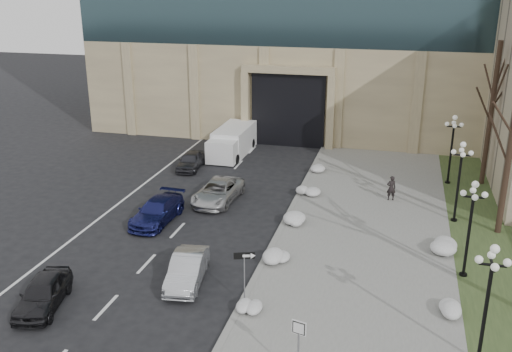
# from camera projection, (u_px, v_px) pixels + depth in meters

# --- Properties ---
(sidewalk) EXTENTS (9.00, 40.00, 0.12)m
(sidewalk) POSITION_uv_depth(u_px,v_px,m) (361.00, 250.00, 28.96)
(sidewalk) COLOR gray
(sidewalk) RESTS_ON ground
(curb) EXTENTS (0.30, 40.00, 0.14)m
(curb) POSITION_uv_depth(u_px,v_px,m) (275.00, 240.00, 30.02)
(curb) COLOR gray
(curb) RESTS_ON ground
(grass_strip) EXTENTS (4.00, 40.00, 0.10)m
(grass_strip) POSITION_uv_depth(u_px,v_px,m) (498.00, 266.00, 27.42)
(grass_strip) COLOR #334522
(grass_strip) RESTS_ON ground
(car_a) EXTENTS (2.42, 4.12, 1.32)m
(car_a) POSITION_uv_depth(u_px,v_px,m) (43.00, 293.00, 23.88)
(car_a) COLOR black
(car_a) RESTS_ON ground
(car_b) EXTENTS (2.01, 4.16, 1.32)m
(car_b) POSITION_uv_depth(u_px,v_px,m) (187.00, 269.00, 25.81)
(car_b) COLOR #AFB1B7
(car_b) RESTS_ON ground
(car_c) EXTENTS (2.04, 4.60, 1.31)m
(car_c) POSITION_uv_depth(u_px,v_px,m) (157.00, 211.00, 32.27)
(car_c) COLOR navy
(car_c) RESTS_ON ground
(car_d) EXTENTS (2.47, 4.87, 1.32)m
(car_d) POSITION_uv_depth(u_px,v_px,m) (218.00, 191.00, 35.20)
(car_d) COLOR #B7B7B7
(car_d) RESTS_ON ground
(car_e) EXTENTS (1.76, 3.75, 1.24)m
(car_e) POSITION_uv_depth(u_px,v_px,m) (191.00, 161.00, 41.25)
(car_e) COLOR #333339
(car_e) RESTS_ON ground
(pedestrian) EXTENTS (0.65, 0.52, 1.56)m
(pedestrian) POSITION_uv_depth(u_px,v_px,m) (391.00, 188.00, 35.08)
(pedestrian) COLOR black
(pedestrian) RESTS_ON sidewalk
(box_truck) EXTENTS (2.36, 6.51, 2.06)m
(box_truck) POSITION_uv_depth(u_px,v_px,m) (232.00, 142.00, 44.56)
(box_truck) COLOR silver
(box_truck) RESTS_ON ground
(one_way_sign) EXTENTS (0.91, 0.40, 2.46)m
(one_way_sign) POSITION_uv_depth(u_px,v_px,m) (248.00, 262.00, 23.60)
(one_way_sign) COLOR slate
(one_way_sign) RESTS_ON ground
(keep_sign) EXTENTS (0.51, 0.17, 2.40)m
(keep_sign) POSITION_uv_depth(u_px,v_px,m) (299.00, 338.00, 19.08)
(keep_sign) COLOR slate
(keep_sign) RESTS_ON ground
(snow_clump_c) EXTENTS (1.10, 1.60, 0.36)m
(snow_clump_c) POSITION_uv_depth(u_px,v_px,m) (244.00, 313.00, 23.12)
(snow_clump_c) COLOR silver
(snow_clump_c) RESTS_ON sidewalk
(snow_clump_d) EXTENTS (1.10, 1.60, 0.36)m
(snow_clump_d) POSITION_uv_depth(u_px,v_px,m) (274.00, 260.00, 27.43)
(snow_clump_d) COLOR silver
(snow_clump_d) RESTS_ON sidewalk
(snow_clump_e) EXTENTS (1.10, 1.60, 0.36)m
(snow_clump_e) POSITION_uv_depth(u_px,v_px,m) (291.00, 222.00, 31.66)
(snow_clump_e) COLOR silver
(snow_clump_e) RESTS_ON sidewalk
(snow_clump_f) EXTENTS (1.10, 1.60, 0.36)m
(snow_clump_f) POSITION_uv_depth(u_px,v_px,m) (308.00, 191.00, 36.26)
(snow_clump_f) COLOR silver
(snow_clump_f) RESTS_ON sidewalk
(snow_clump_g) EXTENTS (1.10, 1.60, 0.36)m
(snow_clump_g) POSITION_uv_depth(u_px,v_px,m) (312.00, 169.00, 40.41)
(snow_clump_g) COLOR silver
(snow_clump_g) RESTS_ON sidewalk
(snow_clump_i) EXTENTS (1.10, 1.60, 0.36)m
(snow_clump_i) POSITION_uv_depth(u_px,v_px,m) (459.00, 310.00, 23.33)
(snow_clump_i) COLOR silver
(snow_clump_i) RESTS_ON sidewalk
(snow_clump_j) EXTENTS (1.10, 1.60, 0.36)m
(snow_clump_j) POSITION_uv_depth(u_px,v_px,m) (443.00, 247.00, 28.76)
(snow_clump_j) COLOR silver
(snow_clump_j) RESTS_ON sidewalk
(lamppost_a) EXTENTS (1.18, 1.18, 4.76)m
(lamppost_a) POSITION_uv_depth(u_px,v_px,m) (489.00, 289.00, 19.52)
(lamppost_a) COLOR black
(lamppost_a) RESTS_ON ground
(lamppost_b) EXTENTS (1.18, 1.18, 4.76)m
(lamppost_b) POSITION_uv_depth(u_px,v_px,m) (471.00, 216.00, 25.45)
(lamppost_b) COLOR black
(lamppost_b) RESTS_ON ground
(lamppost_c) EXTENTS (1.18, 1.18, 4.76)m
(lamppost_c) POSITION_uv_depth(u_px,v_px,m) (460.00, 171.00, 31.39)
(lamppost_c) COLOR black
(lamppost_c) RESTS_ON ground
(lamppost_d) EXTENTS (1.18, 1.18, 4.76)m
(lamppost_d) POSITION_uv_depth(u_px,v_px,m) (452.00, 140.00, 37.33)
(lamppost_d) COLOR black
(lamppost_d) RESTS_ON ground
(tree_mid) EXTENTS (3.20, 3.20, 8.50)m
(tree_mid) POSITION_uv_depth(u_px,v_px,m) (512.00, 136.00, 29.16)
(tree_mid) COLOR black
(tree_mid) RESTS_ON ground
(tree_far) EXTENTS (3.20, 3.20, 9.50)m
(tree_far) POSITION_uv_depth(u_px,v_px,m) (494.00, 94.00, 36.25)
(tree_far) COLOR black
(tree_far) RESTS_ON ground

